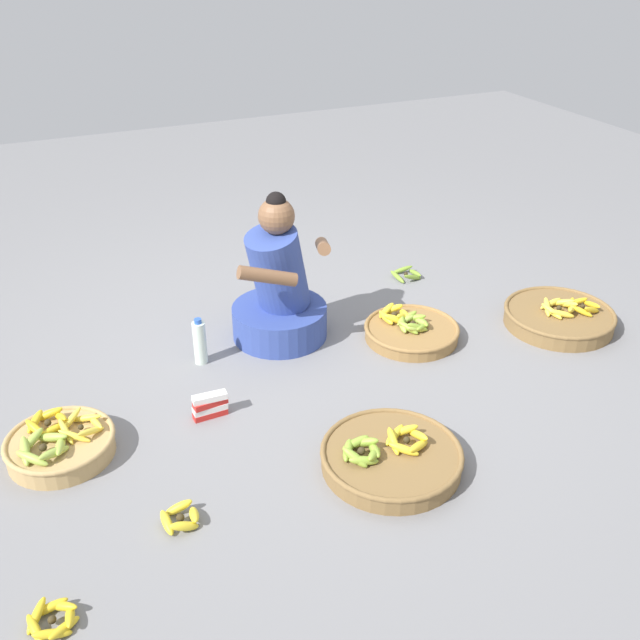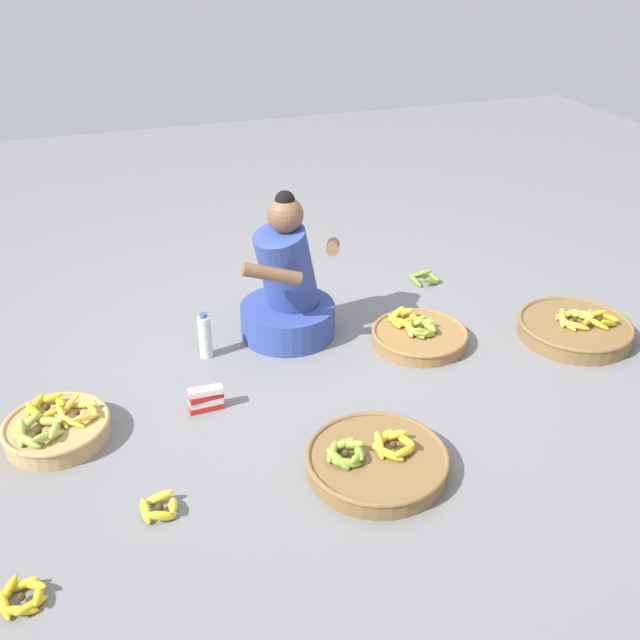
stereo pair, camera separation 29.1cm
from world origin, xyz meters
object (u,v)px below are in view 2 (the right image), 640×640
vendor_woman_front (288,291)px  banana_basket_front_center (56,428)px  banana_basket_front_left (419,335)px  loose_bananas_mid_right (160,507)px  water_bottle (205,336)px  packet_carton_stack (206,399)px  banana_basket_near_vendor (376,461)px  loose_bananas_front_right (425,278)px  loose_bananas_near_bicycle (22,596)px  banana_basket_back_center (575,328)px

vendor_woman_front → banana_basket_front_center: bearing=-155.7°
banana_basket_front_left → loose_bananas_mid_right: size_ratio=3.39×
loose_bananas_mid_right → water_bottle: 1.16m
banana_basket_front_center → water_bottle: size_ratio=1.81×
loose_bananas_mid_right → packet_carton_stack: size_ratio=0.92×
banana_basket_near_vendor → vendor_woman_front: bearing=91.2°
banana_basket_near_vendor → banana_basket_front_left: 1.08m
banana_basket_front_left → loose_bananas_mid_right: banana_basket_front_left is taller
banana_basket_front_center → water_bottle: water_bottle is taller
loose_bananas_front_right → loose_bananas_near_bicycle: bearing=-143.0°
banana_basket_front_center → water_bottle: 0.90m
banana_basket_near_vendor → water_bottle: 1.23m
banana_basket_front_left → packet_carton_stack: banana_basket_front_left is taller
vendor_woman_front → water_bottle: 0.51m
vendor_woman_front → banana_basket_back_center: vendor_woman_front is taller
banana_basket_near_vendor → loose_bananas_near_bicycle: 1.42m
water_bottle → banana_basket_front_center: bearing=-148.0°
banana_basket_front_left → packet_carton_stack: size_ratio=3.11×
banana_basket_front_center → banana_basket_front_left: (1.88, 0.24, -0.01)m
loose_bananas_near_bicycle → packet_carton_stack: packet_carton_stack is taller
vendor_woman_front → banana_basket_near_vendor: vendor_woman_front is taller
loose_bananas_near_bicycle → packet_carton_stack: 1.20m
water_bottle → packet_carton_stack: (-0.09, -0.47, -0.06)m
banana_basket_back_center → packet_carton_stack: 2.05m
vendor_woman_front → water_bottle: size_ratio=3.23×
vendor_woman_front → water_bottle: (-0.48, -0.09, -0.15)m
banana_basket_near_vendor → banana_basket_front_left: bearing=55.1°
banana_basket_front_left → water_bottle: 1.15m
banana_basket_front_center → loose_bananas_near_bicycle: banana_basket_front_center is taller
banana_basket_front_center → loose_bananas_mid_right: (0.37, -0.61, -0.03)m
banana_basket_near_vendor → water_bottle: bearing=114.2°
vendor_woman_front → packet_carton_stack: (-0.57, -0.55, -0.21)m
banana_basket_back_center → banana_basket_front_center: banana_basket_back_center is taller
banana_basket_near_vendor → banana_basket_front_center: size_ratio=1.29×
banana_basket_near_vendor → packet_carton_stack: 0.88m
banana_basket_front_left → water_bottle: (-1.12, 0.23, 0.07)m
banana_basket_near_vendor → loose_bananas_mid_right: 0.90m
packet_carton_stack → banana_basket_front_left: bearing=11.0°
banana_basket_back_center → loose_bananas_mid_right: 2.44m
banana_basket_near_vendor → packet_carton_stack: (-0.59, 0.65, 0.01)m
banana_basket_front_center → vendor_woman_front: bearing=24.3°
banana_basket_near_vendor → banana_basket_front_center: (-1.27, 0.65, 0.01)m
banana_basket_back_center → banana_basket_near_vendor: bearing=-155.4°
loose_bananas_front_right → banana_basket_near_vendor: bearing=-122.3°
vendor_woman_front → banana_basket_front_left: size_ratio=1.59×
vendor_woman_front → packet_carton_stack: vendor_woman_front is taller
banana_basket_front_center → banana_basket_near_vendor: bearing=-27.0°
banana_basket_near_vendor → banana_basket_back_center: bearing=24.6°
loose_bananas_mid_right → water_bottle: size_ratio=0.60×
banana_basket_near_vendor → loose_bananas_mid_right: size_ratio=3.91×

